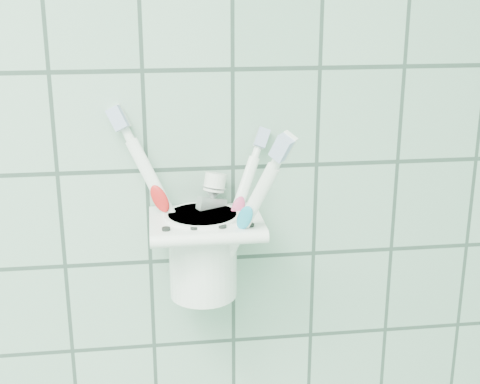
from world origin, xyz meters
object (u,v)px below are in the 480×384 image
at_px(holder_bracket, 206,225).
at_px(toothbrush_blue, 207,210).
at_px(toothbrush_pink, 208,193).
at_px(toothpaste_tube, 198,223).
at_px(toothbrush_orange, 210,191).
at_px(cup, 203,251).

height_order(holder_bracket, toothbrush_blue, toothbrush_blue).
xyz_separation_m(toothbrush_pink, toothpaste_tube, (-0.01, 0.02, -0.04)).
relative_size(holder_bracket, toothbrush_orange, 0.56).
distance_m(cup, toothbrush_pink, 0.07).
distance_m(holder_bracket, toothbrush_orange, 0.04).
bearing_deg(toothbrush_pink, toothpaste_tube, 125.59).
bearing_deg(toothpaste_tube, toothbrush_orange, -45.13).
distance_m(toothbrush_blue, toothpaste_tube, 0.03).
height_order(holder_bracket, toothpaste_tube, toothpaste_tube).
xyz_separation_m(cup, toothbrush_orange, (0.01, 0.00, 0.07)).
relative_size(cup, toothbrush_blue, 0.51).
height_order(cup, toothpaste_tube, toothpaste_tube).
bearing_deg(holder_bracket, toothbrush_blue, -86.76).
bearing_deg(holder_bracket, cup, 131.28).
height_order(toothbrush_blue, toothbrush_orange, toothbrush_orange).
distance_m(toothbrush_pink, toothbrush_orange, 0.01).
bearing_deg(toothbrush_blue, toothbrush_orange, 82.84).
bearing_deg(toothpaste_tube, holder_bracket, -79.67).
bearing_deg(toothbrush_pink, holder_bracket, 112.66).
xyz_separation_m(cup, toothbrush_blue, (0.00, -0.02, 0.05)).
bearing_deg(toothbrush_blue, holder_bracket, 99.94).
height_order(toothbrush_pink, toothbrush_blue, toothbrush_pink).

